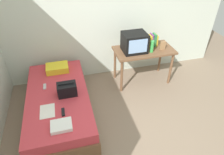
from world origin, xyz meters
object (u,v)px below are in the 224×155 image
at_px(desk, 144,54).
at_px(picture_frame, 163,46).
at_px(magazine, 47,111).
at_px(tv, 134,42).
at_px(remote_silver, 45,87).
at_px(pillow, 57,68).
at_px(water_bottle, 152,46).
at_px(handbag, 67,89).
at_px(folded_towel, 61,126).
at_px(bed, 59,105).
at_px(book_row, 153,40).
at_px(remote_dark, 63,112).

xyz_separation_m(desk, picture_frame, (0.34, -0.09, 0.18)).
bearing_deg(magazine, tv, 30.18).
xyz_separation_m(desk, remote_silver, (-1.92, -0.38, -0.15)).
xyz_separation_m(desk, pillow, (-1.68, 0.07, -0.11)).
bearing_deg(magazine, water_bottle, 23.21).
bearing_deg(tv, remote_silver, -167.72).
xyz_separation_m(handbag, folded_towel, (-0.14, -0.66, -0.07)).
xyz_separation_m(desk, handbag, (-1.56, -0.67, -0.06)).
height_order(bed, magazine, magazine).
bearing_deg(folded_towel, tv, 41.71).
distance_m(bed, tv, 1.76).
xyz_separation_m(picture_frame, remote_silver, (-2.25, -0.29, -0.33)).
relative_size(water_bottle, book_row, 0.91).
height_order(bed, picture_frame, picture_frame).
bearing_deg(magazine, handbag, 44.11).
bearing_deg(tv, book_row, 15.36).
height_order(tv, remote_dark, tv).
distance_m(tv, book_row, 0.45).
distance_m(desk, water_bottle, 0.26).
xyz_separation_m(book_row, handbag, (-1.77, -0.78, -0.28)).
bearing_deg(folded_towel, magazine, 117.56).
bearing_deg(handbag, remote_silver, 141.47).
bearing_deg(magazine, pillow, 79.65).
bearing_deg(remote_dark, bed, 98.52).
xyz_separation_m(book_row, pillow, (-1.90, -0.03, -0.32)).
distance_m(pillow, magazine, 1.07).
distance_m(tv, water_bottle, 0.34).
bearing_deg(tv, magazine, -149.82).
height_order(handbag, remote_dark, handbag).
xyz_separation_m(water_bottle, folded_towel, (-1.79, -1.19, -0.35)).
relative_size(bed, pillow, 4.96).
xyz_separation_m(pillow, remote_dark, (0.03, -1.14, -0.05)).
xyz_separation_m(book_row, picture_frame, (0.12, -0.20, -0.03)).
bearing_deg(tv, bed, -158.46).
bearing_deg(water_bottle, tv, 158.43).
xyz_separation_m(picture_frame, remote_dark, (-1.99, -0.97, -0.33)).
relative_size(book_row, pillow, 0.62).
xyz_separation_m(bed, folded_towel, (0.03, -0.72, 0.27)).
relative_size(book_row, picture_frame, 1.50).
bearing_deg(pillow, magazine, -100.35).
bearing_deg(picture_frame, desk, 164.39).
bearing_deg(bed, water_bottle, 14.62).
xyz_separation_m(desk, remote_dark, (-1.66, -1.06, -0.15)).
relative_size(water_bottle, folded_towel, 0.81).
bearing_deg(bed, folded_towel, -87.59).
height_order(picture_frame, remote_dark, picture_frame).
bearing_deg(book_row, folded_towel, -143.08).
height_order(desk, magazine, desk).
height_order(pillow, remote_silver, pillow).
bearing_deg(folded_towel, pillow, 89.63).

